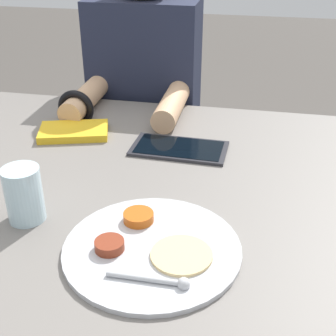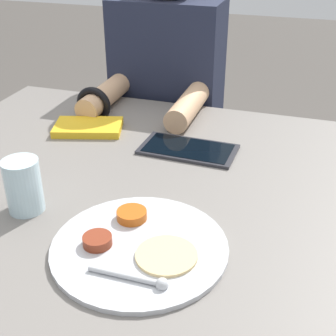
% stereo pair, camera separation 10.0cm
% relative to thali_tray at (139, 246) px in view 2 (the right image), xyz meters
% --- Properties ---
extents(dining_table, '(1.19, 1.00, 0.76)m').
position_rel_thali_tray_xyz_m(dining_table, '(-0.10, 0.23, -0.39)').
color(dining_table, slate).
rests_on(dining_table, ground_plane).
extents(thali_tray, '(0.33, 0.33, 0.03)m').
position_rel_thali_tray_xyz_m(thali_tray, '(0.00, 0.00, 0.00)').
color(thali_tray, '#B7BABF').
rests_on(thali_tray, dining_table).
extents(red_notebook, '(0.21, 0.16, 0.02)m').
position_rel_thali_tray_xyz_m(red_notebook, '(-0.32, 0.45, 0.00)').
color(red_notebook, silver).
rests_on(red_notebook, dining_table).
extents(tablet_device, '(0.25, 0.14, 0.01)m').
position_rel_thali_tray_xyz_m(tablet_device, '(-0.02, 0.41, -0.00)').
color(tablet_device, '#28282D').
rests_on(tablet_device, dining_table).
extents(person_diner, '(0.37, 0.47, 1.24)m').
position_rel_thali_tray_xyz_m(person_diner, '(-0.22, 0.85, -0.18)').
color(person_diner, black).
rests_on(person_diner, ground_plane).
extents(drinking_glass, '(0.07, 0.07, 0.11)m').
position_rel_thali_tray_xyz_m(drinking_glass, '(-0.27, 0.05, 0.05)').
color(drinking_glass, silver).
rests_on(drinking_glass, dining_table).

